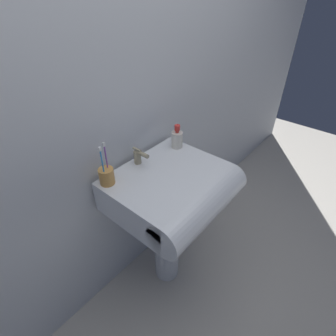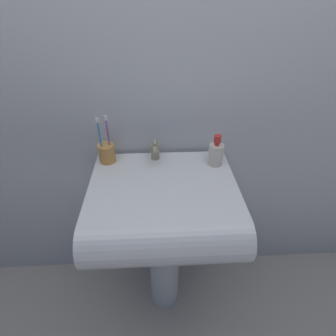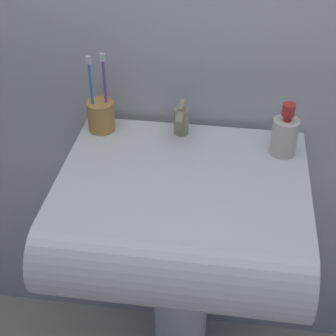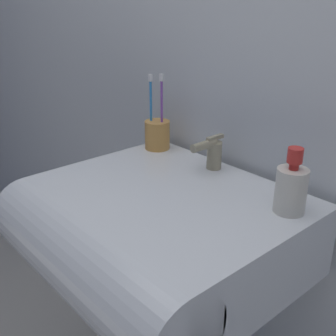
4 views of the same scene
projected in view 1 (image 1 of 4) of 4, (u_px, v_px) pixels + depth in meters
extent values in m
plane|color=#ADA89E|center=(167.00, 271.00, 1.88)|extent=(6.00, 6.00, 0.00)
cube|color=silver|center=(125.00, 102.00, 1.32)|extent=(5.00, 0.05, 2.40)
cylinder|color=white|center=(167.00, 239.00, 1.68)|extent=(0.16, 0.16, 0.71)
cube|color=white|center=(166.00, 186.00, 1.42)|extent=(0.61, 0.46, 0.18)
cylinder|color=white|center=(202.00, 206.00, 1.30)|extent=(0.61, 0.18, 0.18)
cylinder|color=tan|center=(137.00, 157.00, 1.42)|extent=(0.04, 0.04, 0.07)
cylinder|color=tan|center=(142.00, 154.00, 1.38)|extent=(0.02, 0.08, 0.02)
cube|color=tan|center=(137.00, 150.00, 1.39)|extent=(0.01, 0.06, 0.01)
cylinder|color=#D19347|center=(107.00, 176.00, 1.27)|extent=(0.07, 0.07, 0.08)
cylinder|color=#338CD8|center=(103.00, 168.00, 1.22)|extent=(0.01, 0.01, 0.19)
cube|color=white|center=(100.00, 149.00, 1.16)|extent=(0.01, 0.01, 0.02)
cylinder|color=purple|center=(107.00, 163.00, 1.25)|extent=(0.01, 0.01, 0.19)
cube|color=white|center=(104.00, 144.00, 1.19)|extent=(0.01, 0.01, 0.02)
cylinder|color=silver|center=(177.00, 140.00, 1.55)|extent=(0.07, 0.07, 0.10)
cylinder|color=red|center=(177.00, 131.00, 1.51)|extent=(0.02, 0.02, 0.01)
cylinder|color=red|center=(177.00, 128.00, 1.50)|extent=(0.03, 0.03, 0.03)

